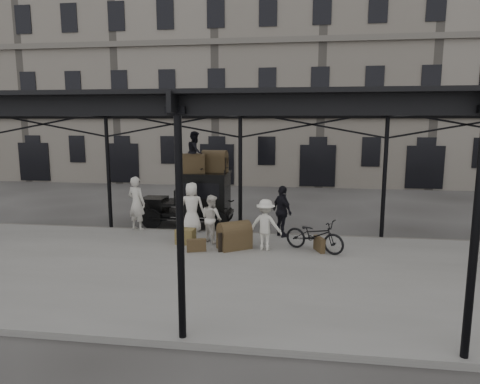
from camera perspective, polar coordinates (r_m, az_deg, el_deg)
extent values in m
plane|color=#383533|center=(13.89, -1.13, -8.01)|extent=(120.00, 120.00, 0.00)
cube|color=slate|center=(12.00, -2.67, -10.51)|extent=(28.00, 8.00, 0.15)
cylinder|color=black|center=(15.36, 0.04, 1.90)|extent=(0.14, 0.14, 4.30)
cylinder|color=black|center=(7.85, -7.97, -5.56)|extent=(0.14, 0.14, 4.30)
cube|color=black|center=(15.23, 0.04, 10.63)|extent=(22.00, 0.10, 0.45)
cube|color=black|center=(7.59, -8.38, 11.70)|extent=(22.00, 0.10, 0.45)
cube|color=black|center=(11.58, -2.57, 11.82)|extent=(22.50, 9.00, 0.08)
cube|color=silver|center=(11.59, -2.57, 12.17)|extent=(18.00, 7.00, 0.04)
cube|color=slate|center=(31.28, 4.26, 14.63)|extent=(64.00, 8.00, 14.00)
cylinder|color=black|center=(17.01, -11.75, -3.55)|extent=(0.80, 0.10, 0.80)
cylinder|color=black|center=(18.34, -10.23, -2.56)|extent=(0.80, 0.10, 0.80)
cylinder|color=black|center=(16.32, -3.10, -3.91)|extent=(0.80, 0.10, 0.80)
cylinder|color=black|center=(17.70, -2.20, -2.84)|extent=(0.80, 0.10, 0.80)
cube|color=black|center=(17.28, -7.05, -2.71)|extent=(3.60, 1.25, 0.12)
cube|color=black|center=(17.61, -11.31, -1.59)|extent=(0.90, 1.00, 0.55)
cube|color=black|center=(17.77, -12.74, -1.54)|extent=(0.06, 0.70, 0.55)
cube|color=black|center=(17.35, -8.83, -1.35)|extent=(0.70, 1.30, 0.10)
cube|color=black|center=(16.95, -4.65, -0.15)|extent=(1.80, 1.45, 1.55)
cube|color=black|center=(16.21, -5.23, 0.12)|extent=(1.40, 0.02, 0.60)
cube|color=black|center=(16.83, -4.69, 2.54)|extent=(1.90, 1.55, 0.06)
imported|color=beige|center=(16.32, -13.62, -1.46)|extent=(0.85, 0.70, 2.01)
imported|color=beige|center=(14.35, -3.79, -3.54)|extent=(0.98, 0.97, 1.60)
imported|color=silver|center=(15.68, -6.44, -2.03)|extent=(0.93, 0.64, 1.83)
imported|color=black|center=(15.00, 5.65, -2.58)|extent=(0.97, 1.12, 1.81)
imported|color=beige|center=(13.44, 3.42, -4.38)|extent=(1.15, 0.82, 1.62)
imported|color=black|center=(13.55, 9.91, -5.69)|extent=(2.04, 1.48, 1.02)
imported|color=black|center=(16.74, -5.98, 5.33)|extent=(0.68, 0.83, 1.60)
cube|color=brown|center=(14.33, -7.28, -5.87)|extent=(0.64, 0.50, 0.50)
cube|color=#4F3D25|center=(13.64, 10.52, -6.85)|extent=(0.35, 0.61, 0.45)
cube|color=#4F3D25|center=(13.46, -5.83, -7.08)|extent=(0.62, 0.34, 0.40)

